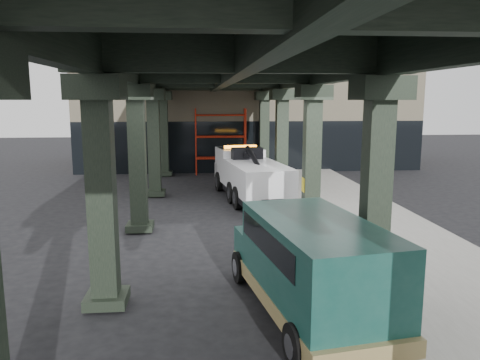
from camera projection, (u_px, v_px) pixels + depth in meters
ground at (243, 246)px, 14.56m from camera, size 90.00×90.00×0.00m
sidewalk at (362, 224)px, 16.90m from camera, size 5.00×40.00×0.15m
lane_stripe at (285, 228)px, 16.67m from camera, size 0.12×38.00×0.01m
viaduct at (226, 71)px, 15.57m from camera, size 7.40×32.00×6.40m
building at (245, 107)px, 33.69m from camera, size 22.00×10.00×8.00m
scaffolding at (221, 140)px, 28.58m from camera, size 3.08×0.88×4.00m
tow_truck at (249, 173)px, 21.46m from camera, size 3.06×7.64×2.44m
towed_van at (310, 264)px, 9.64m from camera, size 2.83×5.56×2.16m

